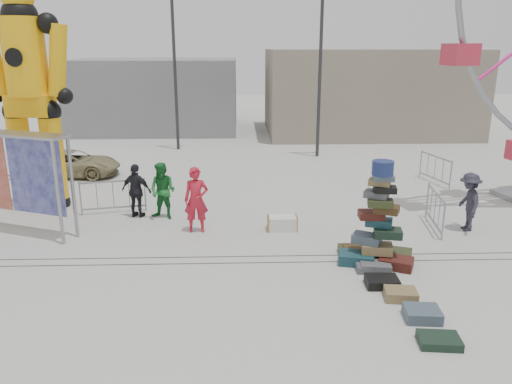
{
  "coord_description": "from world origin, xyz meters",
  "views": [
    {
      "loc": [
        -0.8,
        -10.81,
        5.2
      ],
      "look_at": [
        -0.37,
        1.78,
        1.5
      ],
      "focal_mm": 35.0,
      "sensor_mm": 36.0,
      "label": 1
    }
  ],
  "objects_px": {
    "suitcase_tower": "(377,235)",
    "pedestrian_black": "(137,191)",
    "barricade_dummy_b": "(38,190)",
    "parked_suv": "(72,163)",
    "banner_scaffold": "(6,158)",
    "lamp_post_left": "(176,61)",
    "barricade_dummy_c": "(113,197)",
    "barricade_wheel_back": "(435,169)",
    "steamer_trunk": "(282,223)",
    "pedestrian_red": "(196,200)",
    "lamp_post_right": "(322,62)",
    "barricade_dummy_a": "(8,194)",
    "crash_test_dummy": "(29,89)",
    "pedestrian_green": "(163,191)",
    "barricade_wheel_front": "(435,210)",
    "pedestrian_grey": "(469,202)"
  },
  "relations": [
    {
      "from": "suitcase_tower",
      "to": "pedestrian_black",
      "type": "distance_m",
      "value": 7.56
    },
    {
      "from": "barricade_dummy_b",
      "to": "parked_suv",
      "type": "bearing_deg",
      "value": 94.46
    },
    {
      "from": "suitcase_tower",
      "to": "banner_scaffold",
      "type": "bearing_deg",
      "value": -176.95
    },
    {
      "from": "lamp_post_left",
      "to": "barricade_dummy_c",
      "type": "relative_size",
      "value": 4.0
    },
    {
      "from": "barricade_wheel_back",
      "to": "suitcase_tower",
      "type": "bearing_deg",
      "value": -42.87
    },
    {
      "from": "steamer_trunk",
      "to": "pedestrian_red",
      "type": "distance_m",
      "value": 2.6
    },
    {
      "from": "lamp_post_right",
      "to": "lamp_post_left",
      "type": "xyz_separation_m",
      "value": [
        -7.0,
        2.0,
        0.0
      ]
    },
    {
      "from": "suitcase_tower",
      "to": "barricade_dummy_a",
      "type": "relative_size",
      "value": 1.3
    },
    {
      "from": "lamp_post_left",
      "to": "barricade_dummy_b",
      "type": "distance_m",
      "value": 10.93
    },
    {
      "from": "crash_test_dummy",
      "to": "barricade_dummy_c",
      "type": "bearing_deg",
      "value": -12.07
    },
    {
      "from": "pedestrian_green",
      "to": "parked_suv",
      "type": "height_order",
      "value": "pedestrian_green"
    },
    {
      "from": "parked_suv",
      "to": "suitcase_tower",
      "type": "bearing_deg",
      "value": -127.92
    },
    {
      "from": "crash_test_dummy",
      "to": "banner_scaffold",
      "type": "distance_m",
      "value": 3.0
    },
    {
      "from": "crash_test_dummy",
      "to": "steamer_trunk",
      "type": "bearing_deg",
      "value": -12.07
    },
    {
      "from": "lamp_post_left",
      "to": "barricade_dummy_a",
      "type": "bearing_deg",
      "value": -114.22
    },
    {
      "from": "banner_scaffold",
      "to": "suitcase_tower",
      "type": "bearing_deg",
      "value": 8.1
    },
    {
      "from": "crash_test_dummy",
      "to": "barricade_dummy_b",
      "type": "xyz_separation_m",
      "value": [
        -0.13,
        0.01,
        -3.34
      ]
    },
    {
      "from": "lamp_post_left",
      "to": "banner_scaffold",
      "type": "relative_size",
      "value": 2.0
    },
    {
      "from": "suitcase_tower",
      "to": "barricade_wheel_front",
      "type": "distance_m",
      "value": 3.35
    },
    {
      "from": "barricade_dummy_a",
      "to": "barricade_wheel_front",
      "type": "xyz_separation_m",
      "value": [
        13.32,
        -2.13,
        0.0
      ]
    },
    {
      "from": "barricade_dummy_a",
      "to": "pedestrian_green",
      "type": "height_order",
      "value": "pedestrian_green"
    },
    {
      "from": "barricade_wheel_back",
      "to": "pedestrian_grey",
      "type": "xyz_separation_m",
      "value": [
        -1.04,
        -5.22,
        0.31
      ]
    },
    {
      "from": "lamp_post_left",
      "to": "parked_suv",
      "type": "bearing_deg",
      "value": -124.64
    },
    {
      "from": "lamp_post_right",
      "to": "barricade_wheel_front",
      "type": "distance_m",
      "value": 10.97
    },
    {
      "from": "barricade_dummy_a",
      "to": "pedestrian_grey",
      "type": "distance_m",
      "value": 14.39
    },
    {
      "from": "barricade_wheel_back",
      "to": "pedestrian_grey",
      "type": "relative_size",
      "value": 1.16
    },
    {
      "from": "lamp_post_right",
      "to": "pedestrian_grey",
      "type": "distance_m",
      "value": 11.23
    },
    {
      "from": "crash_test_dummy",
      "to": "pedestrian_grey",
      "type": "bearing_deg",
      "value": -5.77
    },
    {
      "from": "crash_test_dummy",
      "to": "barricade_dummy_c",
      "type": "xyz_separation_m",
      "value": [
        2.58,
        -0.84,
        -3.34
      ]
    },
    {
      "from": "crash_test_dummy",
      "to": "banner_scaffold",
      "type": "relative_size",
      "value": 1.84
    },
    {
      "from": "barricade_dummy_b",
      "to": "pedestrian_black",
      "type": "xyz_separation_m",
      "value": [
        3.56,
        -1.26,
        0.3
      ]
    },
    {
      "from": "steamer_trunk",
      "to": "lamp_post_right",
      "type": "bearing_deg",
      "value": 75.16
    },
    {
      "from": "steamer_trunk",
      "to": "barricade_wheel_back",
      "type": "distance_m",
      "value": 8.17
    },
    {
      "from": "barricade_dummy_c",
      "to": "steamer_trunk",
      "type": "bearing_deg",
      "value": -29.94
    },
    {
      "from": "crash_test_dummy",
      "to": "parked_suv",
      "type": "height_order",
      "value": "crash_test_dummy"
    },
    {
      "from": "pedestrian_black",
      "to": "barricade_wheel_back",
      "type": "bearing_deg",
      "value": -142.45
    },
    {
      "from": "lamp_post_left",
      "to": "suitcase_tower",
      "type": "relative_size",
      "value": 3.07
    },
    {
      "from": "suitcase_tower",
      "to": "pedestrian_green",
      "type": "relative_size",
      "value": 1.47
    },
    {
      "from": "barricade_dummy_c",
      "to": "lamp_post_right",
      "type": "bearing_deg",
      "value": 34.49
    },
    {
      "from": "barricade_dummy_a",
      "to": "pedestrian_black",
      "type": "relative_size",
      "value": 1.17
    },
    {
      "from": "banner_scaffold",
      "to": "parked_suv",
      "type": "bearing_deg",
      "value": 115.69
    },
    {
      "from": "lamp_post_left",
      "to": "barricade_wheel_back",
      "type": "bearing_deg",
      "value": -33.22
    },
    {
      "from": "lamp_post_left",
      "to": "crash_test_dummy",
      "type": "bearing_deg",
      "value": -110.41
    },
    {
      "from": "pedestrian_red",
      "to": "pedestrian_black",
      "type": "bearing_deg",
      "value": 142.8
    },
    {
      "from": "lamp_post_right",
      "to": "suitcase_tower",
      "type": "bearing_deg",
      "value": -92.37
    },
    {
      "from": "barricade_dummy_c",
      "to": "pedestrian_grey",
      "type": "bearing_deg",
      "value": -22.07
    },
    {
      "from": "barricade_dummy_c",
      "to": "pedestrian_grey",
      "type": "distance_m",
      "value": 10.86
    },
    {
      "from": "barricade_dummy_c",
      "to": "crash_test_dummy",
      "type": "bearing_deg",
      "value": 150.06
    },
    {
      "from": "banner_scaffold",
      "to": "barricade_dummy_c",
      "type": "relative_size",
      "value": 2.0
    },
    {
      "from": "parked_suv",
      "to": "pedestrian_grey",
      "type": "bearing_deg",
      "value": -113.5
    }
  ]
}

